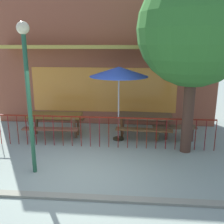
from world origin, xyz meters
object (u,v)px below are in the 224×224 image
object	(u,v)px
picnic_table_right	(144,120)
patio_umbrella	(119,72)
picnic_table_left	(55,119)
street_tree	(195,30)
patio_bench	(174,130)
street_lamp	(27,77)

from	to	relation	value
picnic_table_right	patio_umbrella	distance (m)	1.85
picnic_table_left	street_tree	world-z (taller)	street_tree
patio_bench	street_lamp	size ratio (longest dim) A/B	0.40
picnic_table_left	patio_umbrella	world-z (taller)	patio_umbrella
street_tree	picnic_table_right	bearing A→B (deg)	136.56
picnic_table_left	street_lamp	size ratio (longest dim) A/B	0.51
patio_umbrella	street_lamp	xyz separation A→B (m)	(-1.94, -2.39, 0.13)
picnic_table_right	street_lamp	world-z (taller)	street_lamp
patio_bench	street_lamp	world-z (taller)	street_lamp
patio_bench	picnic_table_left	bearing A→B (deg)	179.45
picnic_table_left	patio_bench	distance (m)	4.00
patio_umbrella	patio_bench	world-z (taller)	patio_umbrella
street_lamp	patio_umbrella	bearing A→B (deg)	50.98
street_tree	patio_umbrella	bearing A→B (deg)	158.70
picnic_table_right	patio_bench	size ratio (longest dim) A/B	1.32
street_tree	picnic_table_left	bearing A→B (deg)	167.45
picnic_table_left	patio_umbrella	bearing A→B (deg)	-3.77
patio_umbrella	street_lamp	bearing A→B (deg)	-129.02
picnic_table_left	patio_bench	world-z (taller)	picnic_table_left
patio_umbrella	patio_bench	xyz separation A→B (m)	(1.83, 0.10, -1.87)
patio_umbrella	picnic_table_left	bearing A→B (deg)	176.23
picnic_table_right	street_tree	size ratio (longest dim) A/B	0.38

